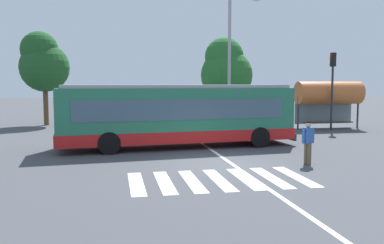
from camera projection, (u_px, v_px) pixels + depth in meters
The scene contains 14 objects.
ground_plane at pixel (219, 163), 16.11m from camera, with size 160.00×160.00×0.00m, color #424449.
city_transit_bus at pixel (178, 115), 20.03m from camera, with size 11.76×3.63×3.06m.
pedestrian_crossing_street at pixel (308, 140), 15.69m from camera, with size 0.54×0.39×1.72m.
parked_car_white at pixel (124, 116), 29.69m from camera, with size 2.01×4.57×1.35m.
parked_car_silver at pixel (163, 116), 30.01m from camera, with size 1.96×4.54×1.35m.
parked_car_champagne at pixel (197, 116), 29.99m from camera, with size 1.97×4.55×1.35m.
parked_car_teal at pixel (232, 115), 30.68m from camera, with size 1.93×4.53×1.35m.
traffic_light_far_corner at pixel (332, 79), 26.96m from camera, with size 0.33×0.32×5.13m.
bus_stop_shelter at pixel (329, 94), 28.09m from camera, with size 4.58×1.54×3.25m.
twin_arm_street_lamp at pixel (229, 48), 26.08m from camera, with size 4.10×0.32×8.73m.
background_tree_left at pixel (43, 62), 30.36m from camera, with size 3.63×3.63×6.95m.
background_tree_right at pixel (226, 70), 36.62m from camera, with size 4.63×4.63×7.21m.
crosswalk_painted_stripes at pixel (219, 180), 13.33m from camera, with size 5.79×3.10×0.01m.
lane_center_line at pixel (218, 154), 18.15m from camera, with size 0.16×24.00×0.01m, color silver.
Camera 1 is at (-4.01, -15.41, 3.13)m, focal length 38.35 mm.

